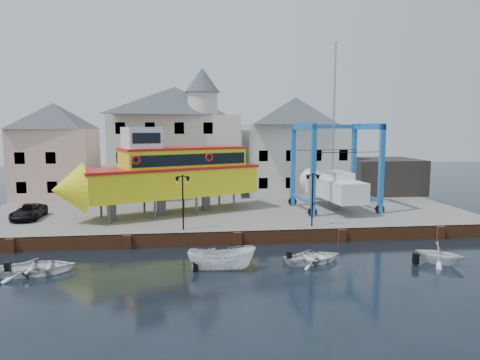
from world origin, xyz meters
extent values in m
plane|color=black|center=(0.00, 0.00, 0.00)|extent=(140.00, 140.00, 0.00)
cube|color=slate|center=(0.00, 11.00, 0.50)|extent=(44.00, 22.00, 1.00)
cube|color=brown|center=(0.00, 0.12, 0.50)|extent=(44.00, 0.25, 1.00)
cube|color=brown|center=(-16.00, -0.05, 0.50)|extent=(0.60, 0.36, 1.00)
cube|color=brown|center=(-8.00, -0.05, 0.50)|extent=(0.60, 0.36, 1.00)
cube|color=brown|center=(0.00, -0.05, 0.50)|extent=(0.60, 0.36, 1.00)
cube|color=brown|center=(8.00, -0.05, 0.50)|extent=(0.60, 0.36, 1.00)
cube|color=brown|center=(16.00, -0.05, 0.50)|extent=(0.60, 0.36, 1.00)
cube|color=#DB9B94|center=(-18.00, 18.00, 4.75)|extent=(8.00, 7.00, 7.50)
pyramid|color=#3C424C|center=(-18.00, 18.00, 9.90)|extent=(8.00, 7.00, 2.80)
cube|color=black|center=(-20.50, 14.54, 2.60)|extent=(1.00, 0.08, 1.20)
cube|color=black|center=(-17.50, 14.54, 2.60)|extent=(1.00, 0.08, 1.20)
cube|color=black|center=(-20.50, 14.54, 5.60)|extent=(1.00, 0.08, 1.20)
cube|color=black|center=(-17.50, 14.54, 5.60)|extent=(1.00, 0.08, 1.20)
cube|color=silver|center=(-5.00, 18.50, 5.50)|extent=(14.00, 8.00, 9.00)
pyramid|color=#3C424C|center=(-5.00, 18.50, 11.60)|extent=(14.00, 8.00, 3.20)
cube|color=black|center=(-10.50, 14.54, 2.60)|extent=(1.00, 0.08, 1.20)
cube|color=black|center=(-7.50, 14.54, 2.60)|extent=(1.00, 0.08, 1.20)
cube|color=black|center=(-4.50, 14.54, 2.60)|extent=(1.00, 0.08, 1.20)
cube|color=black|center=(-1.50, 14.54, 2.60)|extent=(1.00, 0.08, 1.20)
cube|color=black|center=(-10.50, 14.54, 5.60)|extent=(1.00, 0.08, 1.20)
cube|color=black|center=(-7.50, 14.54, 5.60)|extent=(1.00, 0.08, 1.20)
cube|color=black|center=(-4.50, 14.54, 5.60)|extent=(1.00, 0.08, 1.20)
cube|color=black|center=(-1.50, 14.54, 5.60)|extent=(1.00, 0.08, 1.20)
cube|color=black|center=(-10.50, 14.54, 8.60)|extent=(1.00, 0.08, 1.20)
cube|color=black|center=(-7.50, 14.54, 8.60)|extent=(1.00, 0.08, 1.20)
cube|color=black|center=(-4.50, 14.54, 8.60)|extent=(1.00, 0.08, 1.20)
cube|color=black|center=(-1.50, 14.54, 8.60)|extent=(1.00, 0.08, 1.20)
cylinder|color=silver|center=(-2.00, 16.10, 11.20)|extent=(3.20, 3.20, 2.40)
cone|color=#3C424C|center=(-2.00, 16.10, 13.70)|extent=(3.80, 3.80, 2.60)
cube|color=silver|center=(9.00, 19.00, 5.00)|extent=(12.00, 8.00, 8.00)
pyramid|color=#3C424C|center=(9.00, 19.00, 10.60)|extent=(12.00, 8.00, 3.20)
cube|color=black|center=(4.50, 15.04, 2.60)|extent=(1.00, 0.08, 1.20)
cube|color=black|center=(7.50, 15.04, 2.60)|extent=(1.00, 0.08, 1.20)
cube|color=black|center=(10.50, 15.04, 2.60)|extent=(1.00, 0.08, 1.20)
cube|color=black|center=(13.50, 15.04, 2.60)|extent=(1.00, 0.08, 1.20)
cube|color=black|center=(4.50, 15.04, 5.60)|extent=(1.00, 0.08, 1.20)
cube|color=black|center=(7.50, 15.04, 5.60)|extent=(1.00, 0.08, 1.20)
cube|color=black|center=(10.50, 15.04, 5.60)|extent=(1.00, 0.08, 1.20)
cube|color=black|center=(13.50, 15.04, 5.60)|extent=(1.00, 0.08, 1.20)
cube|color=#272420|center=(19.00, 17.00, 3.00)|extent=(8.00, 7.00, 4.00)
cylinder|color=black|center=(-4.00, 1.20, 3.00)|extent=(0.12, 0.12, 4.00)
cube|color=black|center=(-4.00, 1.20, 5.05)|extent=(0.90, 0.06, 0.06)
sphere|color=black|center=(-4.00, 1.20, 5.12)|extent=(0.16, 0.16, 0.16)
cone|color=black|center=(-4.40, 1.20, 4.78)|extent=(0.32, 0.32, 0.45)
sphere|color=white|center=(-4.40, 1.20, 4.60)|extent=(0.18, 0.18, 0.18)
cone|color=black|center=(-3.60, 1.20, 4.78)|extent=(0.32, 0.32, 0.45)
sphere|color=white|center=(-3.60, 1.20, 4.60)|extent=(0.18, 0.18, 0.18)
cylinder|color=black|center=(6.00, 1.20, 3.00)|extent=(0.12, 0.12, 4.00)
cube|color=black|center=(6.00, 1.20, 5.05)|extent=(0.90, 0.06, 0.06)
sphere|color=black|center=(6.00, 1.20, 5.12)|extent=(0.16, 0.16, 0.16)
cone|color=black|center=(5.60, 1.20, 4.78)|extent=(0.32, 0.32, 0.45)
sphere|color=white|center=(5.60, 1.20, 4.60)|extent=(0.18, 0.18, 0.18)
cone|color=black|center=(6.40, 1.20, 4.78)|extent=(0.32, 0.32, 0.45)
sphere|color=white|center=(6.40, 1.20, 4.60)|extent=(0.18, 0.18, 0.18)
cylinder|color=#59595E|center=(-9.90, 3.74, 1.81)|extent=(0.26, 0.26, 1.63)
cylinder|color=#59595E|center=(-11.08, 6.54, 1.81)|extent=(0.26, 0.26, 1.63)
cylinder|color=#59595E|center=(-6.41, 5.22, 1.81)|extent=(0.26, 0.26, 1.63)
cylinder|color=#59595E|center=(-7.59, 8.02, 1.81)|extent=(0.26, 0.26, 1.63)
cylinder|color=#59595E|center=(-2.91, 6.70, 1.81)|extent=(0.26, 0.26, 1.63)
cylinder|color=#59595E|center=(-4.10, 9.50, 1.81)|extent=(0.26, 0.26, 1.63)
cylinder|color=#59595E|center=(0.58, 8.19, 1.81)|extent=(0.26, 0.26, 1.63)
cylinder|color=#59595E|center=(-0.61, 10.98, 1.81)|extent=(0.26, 0.26, 1.63)
cube|color=#59595E|center=(-9.99, 5.35, 1.81)|extent=(0.81, 0.75, 1.63)
cube|color=#59595E|center=(-6.00, 7.04, 1.81)|extent=(0.81, 0.75, 1.63)
cube|color=#59595E|center=(-2.01, 8.74, 1.81)|extent=(0.81, 0.75, 1.63)
cube|color=#FFF513|center=(-5.00, 7.47, 3.82)|extent=(15.58, 9.71, 2.38)
cone|color=#FFF513|center=(-13.09, 4.04, 3.82)|extent=(3.80, 4.72, 4.12)
cube|color=red|center=(-5.00, 7.47, 5.12)|extent=(15.94, 10.00, 0.24)
cube|color=#FFF513|center=(-4.01, 7.89, 5.88)|extent=(11.42, 7.62, 1.73)
cube|color=black|center=(-3.28, 6.17, 5.93)|extent=(9.60, 4.12, 0.98)
cube|color=black|center=(-4.74, 9.61, 5.93)|extent=(9.60, 4.12, 0.98)
cube|color=red|center=(-4.01, 7.89, 6.84)|extent=(11.66, 7.81, 0.20)
cube|color=white|center=(-7.50, 6.41, 7.73)|extent=(3.69, 3.69, 1.97)
cube|color=black|center=(-6.94, 5.08, 7.81)|extent=(2.20, 0.98, 0.87)
torus|color=red|center=(-7.75, 4.22, 6.09)|extent=(0.76, 0.44, 0.76)
torus|color=red|center=(-1.76, 6.75, 6.09)|extent=(0.76, 0.44, 0.76)
cube|color=#1D5C9F|center=(7.05, 4.68, 4.98)|extent=(0.43, 0.43, 7.96)
cylinder|color=black|center=(7.05, 4.68, 1.40)|extent=(0.82, 0.36, 0.80)
cube|color=#1D5C9F|center=(6.55, 9.95, 4.98)|extent=(0.43, 0.43, 7.96)
cylinder|color=black|center=(6.55, 9.95, 1.40)|extent=(0.82, 0.36, 0.80)
cube|color=#1D5C9F|center=(13.44, 5.28, 4.98)|extent=(0.43, 0.43, 7.96)
cylinder|color=black|center=(13.44, 5.28, 1.40)|extent=(0.82, 0.36, 0.80)
cube|color=#1D5C9F|center=(12.95, 10.55, 4.98)|extent=(0.43, 0.43, 7.96)
cylinder|color=black|center=(12.95, 10.55, 1.40)|extent=(0.82, 0.36, 0.80)
cube|color=#1D5C9F|center=(6.80, 7.32, 8.76)|extent=(0.92, 5.70, 0.56)
cube|color=#1D5C9F|center=(6.80, 7.32, 2.14)|extent=(0.80, 5.69, 0.24)
cube|color=#1D5C9F|center=(13.20, 7.91, 8.76)|extent=(0.92, 5.70, 0.56)
cube|color=#1D5C9F|center=(13.20, 7.91, 2.14)|extent=(0.80, 5.69, 0.24)
cube|color=#1D5C9F|center=(9.75, 10.25, 8.76)|extent=(6.83, 1.03, 0.40)
cube|color=white|center=(10.00, 7.62, 3.05)|extent=(3.40, 8.74, 1.82)
cone|color=white|center=(9.53, 12.65, 3.05)|extent=(2.77, 2.05, 2.62)
cube|color=#59595E|center=(10.00, 7.62, 1.74)|extent=(0.46, 2.06, 0.80)
cube|color=white|center=(10.05, 7.05, 4.30)|extent=(2.13, 3.57, 0.68)
cylinder|color=#99999E|center=(9.95, 8.18, 10.21)|extent=(0.17, 0.17, 12.51)
cube|color=black|center=(10.19, 5.58, 6.50)|extent=(6.21, 0.70, 0.05)
cube|color=black|center=(9.81, 9.65, 6.50)|extent=(6.21, 0.70, 0.05)
imported|color=black|center=(-17.05, 6.59, 1.62)|extent=(2.14, 4.48, 1.23)
imported|color=white|center=(-1.59, -5.42, 0.00)|extent=(4.31, 1.93, 1.62)
imported|color=white|center=(4.44, -4.55, 0.00)|extent=(4.50, 3.69, 0.81)
imported|color=white|center=(12.39, -5.83, 0.00)|extent=(3.88, 3.83, 1.55)
imported|color=white|center=(-12.70, -4.71, 0.00)|extent=(4.85, 3.79, 0.92)
camera|label=1|loc=(-3.40, -30.73, 8.73)|focal=32.00mm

